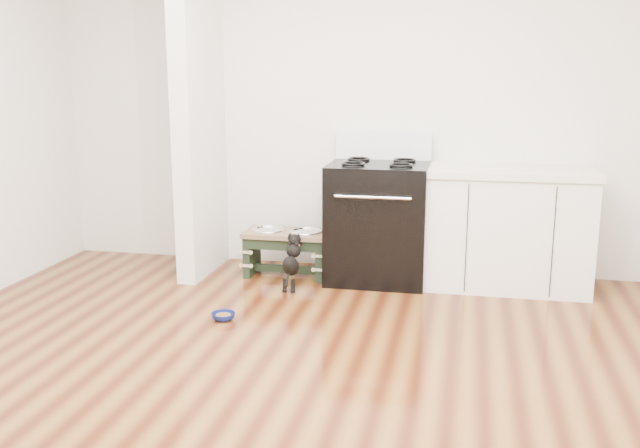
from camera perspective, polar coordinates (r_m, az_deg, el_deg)
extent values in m
plane|color=#411A0B|center=(3.75, -3.67, -13.61)|extent=(5.00, 5.00, 0.00)
plane|color=silver|center=(5.82, 2.80, 9.56)|extent=(5.00, 0.00, 5.00)
cube|color=silver|center=(5.75, -9.67, 9.36)|extent=(0.15, 0.80, 2.70)
cube|color=black|center=(5.57, 4.68, 0.14)|extent=(0.76, 0.65, 0.92)
cube|color=black|center=(5.28, 4.24, -1.20)|extent=(0.58, 0.02, 0.50)
cylinder|color=silver|center=(5.18, 4.23, 2.14)|extent=(0.56, 0.02, 0.02)
cube|color=white|center=(5.74, 5.13, 6.28)|extent=(0.76, 0.08, 0.22)
torus|color=black|center=(5.37, 2.66, 4.83)|extent=(0.18, 0.18, 0.02)
torus|color=black|center=(5.33, 6.50, 4.70)|extent=(0.18, 0.18, 0.02)
torus|color=black|center=(5.65, 3.12, 5.20)|extent=(0.18, 0.18, 0.02)
torus|color=black|center=(5.60, 6.78, 5.08)|extent=(0.18, 0.18, 0.02)
cube|color=white|center=(5.57, 14.76, -0.56)|extent=(1.20, 0.60, 0.86)
cube|color=beige|center=(5.48, 15.02, 4.08)|extent=(1.24, 0.64, 0.05)
cube|color=black|center=(5.41, 14.66, -5.09)|extent=(1.20, 0.06, 0.10)
cube|color=black|center=(5.79, -5.47, -2.38)|extent=(0.06, 0.32, 0.33)
cube|color=black|center=(5.65, 0.24, -2.71)|extent=(0.06, 0.32, 0.33)
cube|color=black|center=(5.55, -3.04, -1.70)|extent=(0.53, 0.03, 0.08)
cube|color=black|center=(5.74, -2.64, -3.61)|extent=(0.53, 0.06, 0.06)
cube|color=brown|center=(5.67, -2.67, -0.76)|extent=(0.67, 0.36, 0.04)
cylinder|color=silver|center=(5.71, -4.19, -0.66)|extent=(0.23, 0.23, 0.04)
cylinder|color=silver|center=(5.63, -1.13, -0.81)|extent=(0.23, 0.23, 0.04)
torus|color=silver|center=(5.71, -4.19, -0.45)|extent=(0.26, 0.26, 0.02)
torus|color=silver|center=(5.63, -1.13, -0.60)|extent=(0.26, 0.26, 0.02)
cylinder|color=black|center=(5.34, -2.84, -4.91)|extent=(0.03, 0.03, 0.10)
cylinder|color=black|center=(5.33, -2.17, -4.96)|extent=(0.03, 0.03, 0.10)
sphere|color=black|center=(5.35, -2.86, -5.35)|extent=(0.04, 0.04, 0.04)
sphere|color=black|center=(5.33, -2.19, -5.39)|extent=(0.04, 0.04, 0.04)
ellipsoid|color=black|center=(5.36, -2.35, -3.38)|extent=(0.12, 0.27, 0.24)
sphere|color=black|center=(5.41, -2.13, -2.15)|extent=(0.11, 0.11, 0.11)
sphere|color=black|center=(5.42, -2.06, -1.32)|extent=(0.10, 0.10, 0.10)
sphere|color=black|center=(5.49, -2.21, -1.14)|extent=(0.03, 0.03, 0.03)
sphere|color=black|center=(5.48, -1.58, -1.17)|extent=(0.03, 0.03, 0.03)
cylinder|color=black|center=(5.28, -2.62, -4.50)|extent=(0.02, 0.08, 0.09)
torus|color=#CC3C5F|center=(5.42, -2.09, -1.73)|extent=(0.09, 0.06, 0.08)
imported|color=#0C1659|center=(4.81, -7.74, -7.34)|extent=(0.18, 0.18, 0.05)
cylinder|color=#4F2F16|center=(4.81, -7.74, -7.30)|extent=(0.10, 0.10, 0.02)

